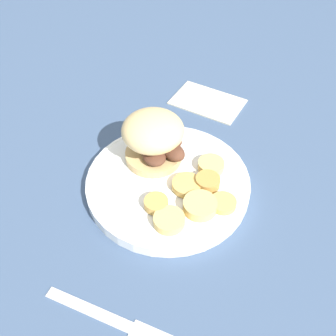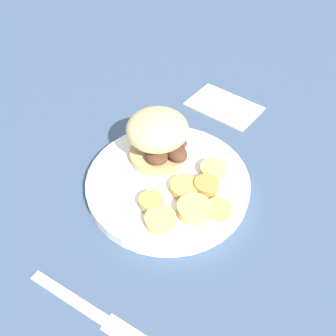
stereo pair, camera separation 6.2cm
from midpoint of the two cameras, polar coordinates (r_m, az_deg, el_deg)
ground_plane at (r=0.66m, az=2.71°, el=-2.96°), size 4.00×4.00×0.00m
dinner_plate at (r=0.65m, az=2.75°, el=-2.26°), size 0.27×0.27×0.02m
sandwich at (r=0.65m, az=1.38°, el=4.43°), size 0.11×0.11×0.09m
potato_round_0 at (r=0.58m, az=1.99°, el=-7.70°), size 0.05×0.05×0.01m
potato_round_1 at (r=0.60m, az=0.46°, el=-5.07°), size 0.04×0.04×0.01m
potato_round_2 at (r=0.60m, az=6.80°, el=-6.08°), size 0.05×0.05×0.02m
potato_round_3 at (r=0.63m, az=8.43°, el=-2.76°), size 0.04×0.04×0.02m
potato_round_4 at (r=0.65m, az=9.30°, el=-0.40°), size 0.04×0.04×0.01m
potato_round_5 at (r=0.61m, az=10.27°, el=-6.04°), size 0.04×0.04×0.01m
potato_round_6 at (r=0.62m, az=5.09°, el=-3.12°), size 0.05×0.05×0.01m
fork at (r=0.55m, az=-8.24°, el=-19.82°), size 0.18×0.05×0.00m
napkin at (r=0.83m, az=10.31°, el=8.81°), size 0.15×0.10×0.01m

